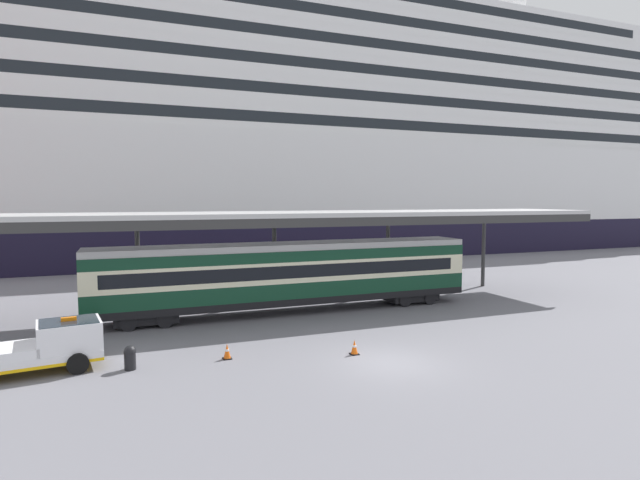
{
  "coord_description": "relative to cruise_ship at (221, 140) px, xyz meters",
  "views": [
    {
      "loc": [
        -10.0,
        -17.61,
        6.67
      ],
      "look_at": [
        -0.3,
        7.24,
        4.5
      ],
      "focal_mm": 28.29,
      "sensor_mm": 36.0,
      "label": 1
    }
  ],
  "objects": [
    {
      "name": "traffic_cone_mid",
      "position": [
        -7.98,
        -44.26,
        -13.85
      ],
      "size": [
        0.36,
        0.36,
        0.65
      ],
      "color": "black",
      "rests_on": "ground"
    },
    {
      "name": "platform_canopy",
      "position": [
        -2.85,
        -36.49,
        -8.5
      ],
      "size": [
        41.51,
        6.22,
        5.91
      ],
      "color": "#B6B6B6",
      "rests_on": "ground"
    },
    {
      "name": "quay_bollard",
      "position": [
        -11.77,
        -44.2,
        -13.65
      ],
      "size": [
        0.48,
        0.48,
        0.96
      ],
      "color": "black",
      "rests_on": "ground"
    },
    {
      "name": "cruise_ship",
      "position": [
        0.0,
        0.0,
        0.0
      ],
      "size": [
        163.27,
        31.67,
        41.61
      ],
      "color": "black",
      "rests_on": "ground"
    },
    {
      "name": "ground_plane",
      "position": [
        -1.84,
        -47.24,
        -14.17
      ],
      "size": [
        400.0,
        400.0,
        0.0
      ],
      "primitive_type": "plane",
      "color": "slate"
    },
    {
      "name": "service_truck",
      "position": [
        -14.91,
        -43.16,
        -13.18
      ],
      "size": [
        5.43,
        2.8,
        2.02
      ],
      "color": "white",
      "rests_on": "ground"
    },
    {
      "name": "traffic_cone_near",
      "position": [
        -2.75,
        -45.64,
        -13.86
      ],
      "size": [
        0.36,
        0.36,
        0.63
      ],
      "color": "black",
      "rests_on": "ground"
    },
    {
      "name": "train_carriage",
      "position": [
        -2.85,
        -36.91,
        -11.86
      ],
      "size": [
        22.35,
        2.81,
        4.11
      ],
      "color": "black",
      "rests_on": "ground"
    }
  ]
}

